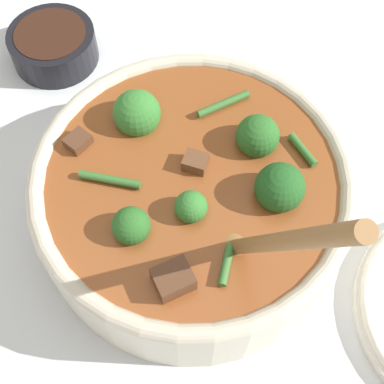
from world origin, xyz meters
The scene contains 3 objects.
ground_plane centered at (0.00, 0.00, 0.00)m, with size 4.00×4.00×0.00m, color silver.
stew_bowl centered at (0.00, 0.00, 0.05)m, with size 0.30×0.28×0.26m.
condiment_bowl centered at (-0.25, -0.09, 0.02)m, with size 0.10×0.10×0.04m.
Camera 1 is at (0.22, -0.07, 0.47)m, focal length 50.00 mm.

